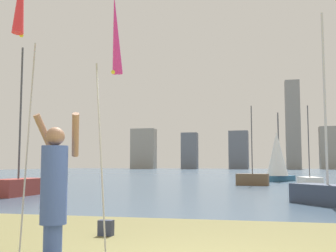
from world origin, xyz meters
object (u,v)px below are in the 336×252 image
(sailboat_0, at_px, (18,186))
(sailboat_4, at_px, (277,156))
(kite_flag_left, at_px, (21,2))
(sailboat_1, at_px, (310,181))
(person, at_px, (54,185))
(kite_flag_right, at_px, (115,39))
(sailboat_5, at_px, (328,193))
(sailboat_6, at_px, (252,179))
(bag, at_px, (106,228))

(sailboat_0, distance_m, sailboat_4, 19.59)
(kite_flag_left, relative_size, sailboat_1, 0.90)
(person, xyz_separation_m, sailboat_0, (-6.69, 9.69, -0.56))
(person, bearing_deg, sailboat_1, 83.90)
(kite_flag_right, relative_size, sailboat_0, 0.64)
(sailboat_0, bearing_deg, sailboat_5, -6.46)
(kite_flag_right, relative_size, sailboat_6, 0.81)
(sailboat_4, height_order, sailboat_5, sailboat_5)
(person, relative_size, sailboat_6, 0.41)
(bag, height_order, sailboat_0, sailboat_0)
(sailboat_5, distance_m, sailboat_6, 11.81)
(sailboat_0, relative_size, sailboat_4, 1.18)
(kite_flag_left, relative_size, sailboat_4, 0.84)
(sailboat_5, relative_size, sailboat_6, 1.27)
(kite_flag_right, xyz_separation_m, bag, (-0.51, 1.02, -2.99))
(bag, distance_m, sailboat_5, 8.06)
(sailboat_4, distance_m, sailboat_6, 6.66)
(kite_flag_right, height_order, sailboat_4, sailboat_4)
(sailboat_4, xyz_separation_m, sailboat_5, (0.91, -17.83, -1.45))
(sailboat_1, distance_m, sailboat_4, 6.46)
(kite_flag_left, bearing_deg, sailboat_5, 58.52)
(sailboat_0, xyz_separation_m, sailboat_4, (10.38, 16.55, 1.43))
(sailboat_1, bearing_deg, sailboat_0, -138.81)
(sailboat_0, bearing_deg, kite_flag_right, -50.99)
(bag, height_order, sailboat_6, sailboat_6)
(person, xyz_separation_m, kite_flag_right, (0.56, 0.74, 2.18))
(kite_flag_left, height_order, sailboat_6, sailboat_6)
(bag, relative_size, sailboat_6, 0.06)
(kite_flag_right, distance_m, sailboat_0, 11.83)
(sailboat_0, relative_size, sailboat_6, 1.26)
(person, distance_m, kite_flag_left, 2.61)
(kite_flag_right, distance_m, sailboat_4, 25.72)
(person, relative_size, sailboat_4, 0.38)
(kite_flag_right, relative_size, bag, 14.38)
(sailboat_1, height_order, sailboat_5, sailboat_5)
(kite_flag_left, distance_m, kite_flag_right, 1.42)
(sailboat_1, distance_m, sailboat_6, 3.22)
(sailboat_4, relative_size, sailboat_6, 1.07)
(sailboat_1, bearing_deg, kite_flag_left, -106.14)
(kite_flag_left, distance_m, sailboat_4, 26.67)
(person, bearing_deg, kite_flag_right, 61.48)
(bag, bearing_deg, person, -91.78)
(sailboat_1, bearing_deg, kite_flag_right, -103.67)
(bag, bearing_deg, sailboat_4, 81.53)
(sailboat_4, height_order, sailboat_6, sailboat_4)
(bag, bearing_deg, sailboat_0, 130.40)
(sailboat_6, bearing_deg, sailboat_5, -77.60)
(bag, height_order, sailboat_1, sailboat_1)
(person, distance_m, sailboat_6, 20.05)
(kite_flag_right, height_order, sailboat_6, sailboat_6)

